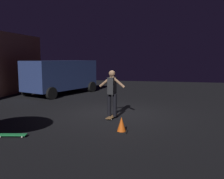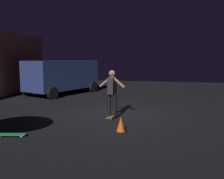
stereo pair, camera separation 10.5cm
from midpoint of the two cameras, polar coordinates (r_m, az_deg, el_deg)
name	(u,v)px [view 2 (the right image)]	position (r m, az deg, el deg)	size (l,w,h in m)	color
ground_plane	(114,114)	(9.39, 0.77, -5.90)	(28.00, 28.00, 0.00)	black
parked_van	(63,75)	(14.94, -11.47, 3.40)	(4.97, 3.53, 2.03)	navy
skateboard_ridden	(112,117)	(8.79, 0.35, -6.44)	(0.80, 0.32, 0.07)	olive
skateboard_spare	(12,135)	(7.32, -22.30, -9.87)	(0.35, 0.80, 0.07)	green
skater	(112,90)	(8.61, 0.35, -0.09)	(0.41, 0.98, 1.67)	black
traffic_cone	(121,125)	(7.13, 2.53, -8.45)	(0.34, 0.34, 0.46)	black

